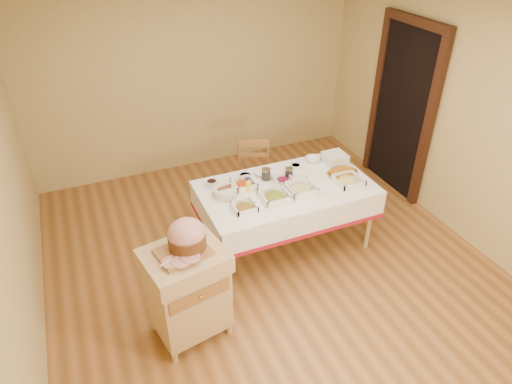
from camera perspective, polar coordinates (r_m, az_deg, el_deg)
room_shell at (r=4.18m, az=2.19°, el=4.06°), size 5.00×5.00×5.00m
doorway at (r=6.07m, az=17.85°, el=10.03°), size 0.09×1.10×2.20m
dining_table at (r=4.89m, az=3.72°, el=-0.93°), size 1.82×1.02×0.76m
butcher_cart at (r=4.00m, az=-8.58°, el=-11.89°), size 0.73×0.65×0.91m
dining_chair at (r=5.52m, az=-0.17°, el=1.82°), size 0.51×0.50×0.90m
ham_on_board at (r=3.70m, az=-8.72°, el=-5.66°), size 0.43×0.41×0.29m
serving_dish_a at (r=4.43m, az=-1.45°, el=-1.90°), size 0.22×0.22×0.10m
serving_dish_b at (r=4.58m, az=2.35°, el=-0.54°), size 0.28×0.28×0.11m
serving_dish_c at (r=4.72m, az=5.64°, el=0.42°), size 0.28×0.28×0.11m
serving_dish_d at (r=4.93m, az=11.45°, el=1.40°), size 0.28×0.28×0.10m
serving_dish_e at (r=4.77m, az=-1.51°, el=0.96°), size 0.24×0.23×0.11m
serving_dish_f at (r=4.85m, az=3.43°, el=1.46°), size 0.21×0.20×0.09m
small_bowl_left at (r=4.82m, az=-5.56°, el=1.12°), size 0.12×0.12×0.06m
small_bowl_mid at (r=4.91m, az=-1.37°, el=1.94°), size 0.12×0.12×0.05m
small_bowl_right at (r=5.11m, az=4.99°, el=3.15°), size 0.12×0.12×0.06m
bowl_white_imported at (r=4.99m, az=0.62°, el=2.30°), size 0.19×0.19×0.03m
bowl_small_imported at (r=5.29m, az=7.12°, el=4.08°), size 0.17×0.17×0.05m
preserve_jar_left at (r=4.89m, az=1.26°, el=2.17°), size 0.10×0.10×0.13m
preserve_jar_right at (r=4.93m, az=4.13°, el=2.32°), size 0.09×0.09×0.12m
mustard_bottle at (r=4.66m, az=-0.98°, el=0.66°), size 0.05×0.05×0.16m
bread_basket at (r=4.63m, az=-3.91°, el=-0.02°), size 0.25×0.25×0.11m
plate_stack at (r=5.28m, az=9.84°, el=4.17°), size 0.24×0.24×0.12m
brass_platter at (r=5.09m, az=10.72°, el=2.38°), size 0.35×0.25×0.05m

